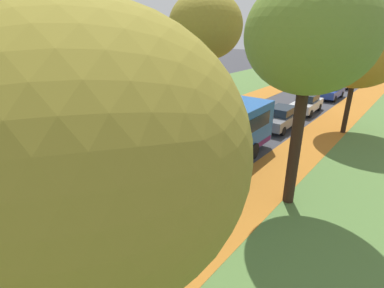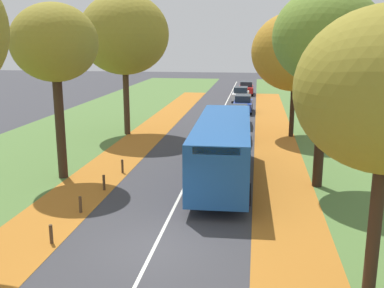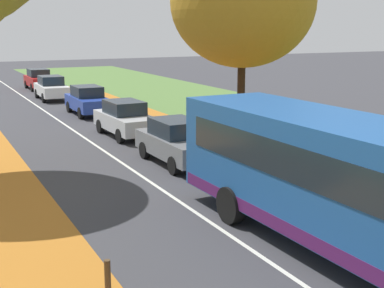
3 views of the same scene
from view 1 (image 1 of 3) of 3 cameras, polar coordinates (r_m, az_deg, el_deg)
name	(u,v)px [view 1 (image 1 of 3)]	position (r m, az deg, el deg)	size (l,w,h in m)	color
ground_plane	(55,228)	(12.97, -24.65, -14.42)	(160.00, 160.00, 0.00)	#38383D
grass_verge_left	(193,99)	(31.59, 0.16, 8.65)	(12.00, 90.00, 0.01)	#517538
leaf_litter_left	(191,120)	(24.30, -0.18, 4.57)	(2.80, 60.00, 0.00)	#B26B23
leaf_litter_right	(304,147)	(20.18, 20.62, -0.61)	(2.80, 60.00, 0.00)	#B26B23
road_centre_line	(276,114)	(27.02, 15.67, 5.53)	(0.12, 80.00, 0.01)	silver
tree_left_near	(95,37)	(19.66, -17.93, 18.87)	(4.09, 4.09, 8.46)	#382619
tree_left_mid	(206,26)	(27.03, 2.59, 21.54)	(6.24, 6.24, 9.91)	#422D1E
tree_right_nearest	(90,153)	(4.49, -18.94, -1.59)	(4.57, 4.57, 7.64)	#382619
tree_right_near	(311,36)	(12.10, 21.66, 18.50)	(4.73, 4.73, 9.02)	black
tree_right_mid	(360,46)	(23.05, 29.34, 15.93)	(5.98, 5.98, 8.61)	black
bollard_nearest	(10,192)	(15.66, -31.38, -7.83)	(0.12, 0.12, 0.67)	#4C3823
bollard_second	(67,169)	(16.63, -22.71, -4.50)	(0.12, 0.12, 0.68)	#4C3823
bollard_third	(112,152)	(17.90, -15.05, -1.53)	(0.12, 0.12, 0.73)	#4C3823
bollard_fourth	(147,139)	(19.48, -8.51, 0.93)	(0.12, 0.12, 0.71)	#4C3823
bus	(208,141)	(15.31, 3.11, 0.61)	(2.84, 10.46, 2.98)	#1E5199
car_grey_lead	(281,118)	(23.09, 16.53, 4.79)	(1.83, 4.22, 1.62)	slate
car_silver_following	(307,103)	(28.19, 21.02, 7.25)	(1.88, 4.25, 1.62)	#B7BABF
car_blue_third_in_line	(331,91)	(34.57, 24.99, 9.16)	(1.80, 4.21, 1.62)	#233D9E
car_white_fourth_in_line	(344,81)	(41.71, 27.03, 10.71)	(1.84, 4.23, 1.62)	silver
car_red_trailing	(360,74)	(48.06, 29.36, 11.49)	(1.79, 4.20, 1.62)	#B21919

